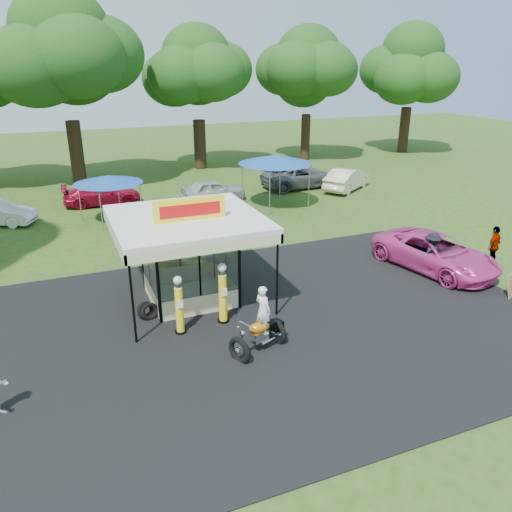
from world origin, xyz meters
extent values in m
plane|color=#2A4916|center=(0.00, 0.00, 0.00)|extent=(120.00, 120.00, 0.00)
cube|color=black|center=(0.00, 2.00, 0.02)|extent=(20.00, 14.00, 0.04)
cube|color=white|center=(-2.00, 5.00, 0.03)|extent=(3.00, 3.00, 0.06)
cube|color=white|center=(-2.00, 5.00, 3.29)|extent=(5.40, 5.40, 0.18)
cube|color=yellow|center=(-2.00, 4.50, 3.78)|extent=(2.60, 0.25, 0.80)
cube|color=red|center=(-2.00, 4.37, 3.78)|extent=(2.21, 0.02, 0.45)
cylinder|color=black|center=(-4.55, 2.45, 1.60)|extent=(0.08, 0.08, 3.20)
cylinder|color=black|center=(0.55, 2.45, 1.60)|extent=(0.08, 0.08, 3.20)
cylinder|color=black|center=(-3.03, 2.53, 0.05)|extent=(0.40, 0.40, 0.09)
cylinder|color=yellow|center=(-3.03, 2.53, 0.90)|extent=(0.27, 0.27, 1.62)
cylinder|color=silver|center=(-3.03, 2.53, 1.81)|extent=(0.18, 0.18, 0.18)
sphere|color=white|center=(-3.03, 2.53, 1.99)|extent=(0.29, 0.29, 0.29)
cube|color=white|center=(-3.03, 2.37, 1.17)|extent=(0.20, 0.02, 0.27)
cylinder|color=black|center=(-1.42, 2.71, 0.05)|extent=(0.42, 0.42, 0.10)
cylinder|color=yellow|center=(-1.42, 2.71, 0.96)|extent=(0.29, 0.29, 1.74)
cylinder|color=silver|center=(-1.42, 2.71, 1.93)|extent=(0.19, 0.19, 0.19)
sphere|color=white|center=(-1.42, 2.71, 2.12)|extent=(0.31, 0.31, 0.31)
cube|color=white|center=(-1.42, 2.53, 1.25)|extent=(0.21, 0.02, 0.29)
torus|color=black|center=(-1.76, 0.17, 0.37)|extent=(0.51, 0.91, 0.91)
torus|color=black|center=(-0.25, 0.78, 0.37)|extent=(0.51, 0.91, 0.91)
cube|color=silver|center=(-0.96, 0.50, 0.54)|extent=(0.67, 0.51, 0.33)
ellipsoid|color=orange|center=(-0.96, 0.50, 0.85)|extent=(0.70, 0.39, 0.33)
cube|color=black|center=(-0.60, 0.64, 0.78)|extent=(0.66, 0.49, 0.11)
cube|color=black|center=(-0.22, 0.80, 0.60)|extent=(0.49, 0.49, 0.30)
cylinder|color=silver|center=(-1.61, 0.23, 0.76)|extent=(0.47, 0.24, 0.97)
cylinder|color=silver|center=(-1.46, 0.29, 1.14)|extent=(0.30, 0.62, 0.05)
sphere|color=silver|center=(-1.63, 0.22, 0.92)|extent=(0.17, 0.17, 0.17)
imported|color=white|center=(-0.80, 0.56, 1.41)|extent=(0.59, 0.70, 1.63)
torus|color=black|center=(-3.82, 3.89, 0.33)|extent=(0.71, 0.44, 0.68)
torus|color=black|center=(-3.94, 4.03, 0.33)|extent=(0.73, 0.52, 0.68)
cube|color=#593819|center=(9.76, 0.35, 0.49)|extent=(0.59, 0.42, 0.97)
imported|color=yellow|center=(-2.00, 7.20, 0.48)|extent=(2.82, 1.13, 0.96)
imported|color=#DD3C93|center=(8.85, 3.72, 0.79)|extent=(3.70, 6.11, 1.59)
imported|color=black|center=(8.36, 3.42, 0.94)|extent=(1.25, 0.75, 1.89)
imported|color=gray|center=(11.65, 3.13, 0.93)|extent=(1.18, 0.80, 1.86)
imported|color=maroon|center=(-3.59, 20.49, 0.70)|extent=(4.95, 2.20, 1.41)
imported|color=#BCBDC1|center=(3.31, 18.62, 0.72)|extent=(4.32, 1.91, 1.45)
imported|color=#5B5B5D|center=(10.38, 19.82, 0.80)|extent=(5.88, 3.00, 1.59)
imported|color=beige|center=(13.14, 17.88, 0.79)|extent=(4.87, 4.08, 1.57)
cylinder|color=gray|center=(-4.76, 17.80, 1.08)|extent=(0.05, 0.05, 2.15)
cylinder|color=gray|center=(-2.27, 17.80, 1.08)|extent=(0.05, 0.05, 2.15)
cylinder|color=gray|center=(-4.76, 15.31, 1.08)|extent=(0.05, 0.05, 2.15)
cylinder|color=gray|center=(-2.27, 15.31, 1.08)|extent=(0.05, 0.05, 2.15)
cube|color=#194AA5|center=(-3.52, 16.55, 2.21)|extent=(2.69, 2.69, 0.11)
cone|color=#194AA5|center=(-3.52, 16.55, 2.48)|extent=(3.87, 3.87, 0.45)
cylinder|color=gray|center=(5.13, 17.58, 1.30)|extent=(0.06, 0.06, 2.59)
cylinder|color=gray|center=(8.17, 17.58, 1.30)|extent=(0.06, 0.06, 2.59)
cylinder|color=gray|center=(5.13, 14.54, 1.30)|extent=(0.06, 0.06, 2.59)
cylinder|color=gray|center=(8.17, 14.54, 1.30)|extent=(0.06, 0.06, 2.59)
cube|color=#194AA5|center=(6.65, 16.06, 2.66)|extent=(3.24, 3.24, 0.13)
cone|color=#194AA5|center=(6.65, 16.06, 2.99)|extent=(4.66, 4.66, 0.54)
cylinder|color=black|center=(-4.53, 26.84, 2.34)|extent=(1.00, 1.00, 4.69)
ellipsoid|color=#184513|center=(-4.53, 26.84, 8.44)|extent=(11.25, 11.25, 9.64)
cylinder|color=black|center=(5.62, 29.36, 2.04)|extent=(1.02, 1.02, 4.07)
ellipsoid|color=#184513|center=(5.62, 29.36, 7.24)|extent=(9.51, 9.51, 8.15)
cylinder|color=black|center=(15.82, 29.50, 2.07)|extent=(0.83, 0.83, 4.13)
ellipsoid|color=#184513|center=(15.82, 29.50, 7.34)|extent=(9.64, 9.64, 8.26)
cylinder|color=black|center=(26.95, 29.44, 2.20)|extent=(0.99, 0.99, 4.40)
ellipsoid|color=#184513|center=(26.95, 29.44, 7.70)|extent=(9.93, 9.93, 8.51)
camera|label=1|loc=(-6.33, -12.31, 8.75)|focal=35.00mm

